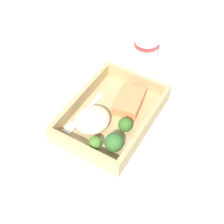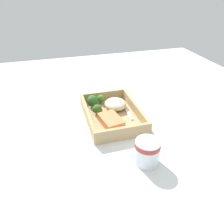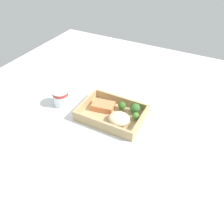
{
  "view_description": "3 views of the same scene",
  "coord_description": "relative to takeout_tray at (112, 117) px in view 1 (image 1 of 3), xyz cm",
  "views": [
    {
      "loc": [
        44.27,
        26.05,
        62.45
      ],
      "look_at": [
        0.0,
        0.0,
        2.7
      ],
      "focal_mm": 50.0,
      "sensor_mm": 36.0,
      "label": 1
    },
    {
      "loc": [
        -67.58,
        19.49,
        46.17
      ],
      "look_at": [
        0.0,
        0.0,
        2.7
      ],
      "focal_mm": 35.0,
      "sensor_mm": 36.0,
      "label": 2
    },
    {
      "loc": [
        33.51,
        -64.75,
        65.52
      ],
      "look_at": [
        0.0,
        0.0,
        2.7
      ],
      "focal_mm": 35.0,
      "sensor_mm": 36.0,
      "label": 3
    }
  ],
  "objects": [
    {
      "name": "ground_plane",
      "position": [
        0.0,
        0.0,
        -1.6
      ],
      "size": [
        160.0,
        160.0,
        2.0
      ],
      "primitive_type": "cube",
      "color": "silver"
    },
    {
      "name": "takeout_tray",
      "position": [
        0.0,
        0.0,
        0.0
      ],
      "size": [
        28.21,
        19.88,
        1.2
      ],
      "primitive_type": "cube",
      "color": "tan",
      "rests_on": "ground_plane"
    },
    {
      "name": "tray_rim",
      "position": [
        0.0,
        0.0,
        2.44
      ],
      "size": [
        28.21,
        19.88,
        3.68
      ],
      "color": "tan",
      "rests_on": "takeout_tray"
    },
    {
      "name": "salmon_fillet",
      "position": [
        -5.53,
        1.99,
        2.01
      ],
      "size": [
        10.79,
        8.02,
        2.82
      ],
      "primitive_type": "cube",
      "rotation": [
        0.0,
        0.0,
        0.18
      ],
      "color": "#E5824E",
      "rests_on": "takeout_tray"
    },
    {
      "name": "mashed_potatoes",
      "position": [
        4.86,
        -2.81,
        2.47
      ],
      "size": [
        9.36,
        8.68,
        3.74
      ],
      "primitive_type": "ellipsoid",
      "color": "beige",
      "rests_on": "takeout_tray"
    },
    {
      "name": "broccoli_floret_1",
      "position": [
        8.61,
        5.6,
        3.26
      ],
      "size": [
        4.5,
        4.5,
        5.0
      ],
      "color": "#89AA63",
      "rests_on": "takeout_tray"
    },
    {
      "name": "broccoli_floret_2",
      "position": [
        10.55,
        1.71,
        2.73
      ],
      "size": [
        3.1,
        3.1,
        3.77
      ],
      "color": "#7EA45C",
      "rests_on": "takeout_tray"
    },
    {
      "name": "broccoli_floret_3",
      "position": [
        2.41,
        5.17,
        2.78
      ],
      "size": [
        3.59,
        3.59,
        4.06
      ],
      "color": "#7A9657",
      "rests_on": "takeout_tray"
    },
    {
      "name": "fork",
      "position": [
        3.66,
        -6.62,
        0.82
      ],
      "size": [
        15.85,
        2.34,
        0.44
      ],
      "color": "silver",
      "rests_on": "takeout_tray"
    },
    {
      "name": "paper_cup",
      "position": [
        -25.3,
        -3.09,
        3.64
      ],
      "size": [
        7.34,
        7.34,
        7.6
      ],
      "color": "white",
      "rests_on": "ground_plane"
    }
  ]
}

